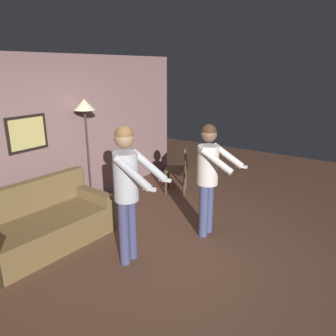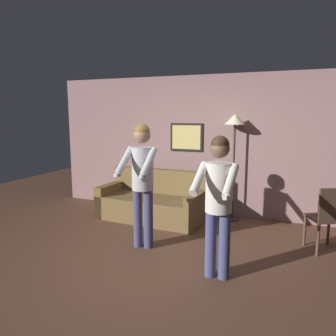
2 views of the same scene
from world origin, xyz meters
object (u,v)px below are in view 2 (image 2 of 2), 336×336
(couch, at_px, (152,204))
(person_standing_left, at_px, (142,174))
(dining_chair_distant, at_px, (329,216))
(torchiere_lamp, at_px, (235,131))
(person_standing_right, at_px, (218,195))

(couch, relative_size, person_standing_left, 1.11)
(dining_chair_distant, bearing_deg, torchiere_lamp, 147.27)
(couch, xyz_separation_m, person_standing_left, (0.42, -1.24, 0.79))
(couch, bearing_deg, dining_chair_distant, -9.37)
(person_standing_left, relative_size, dining_chair_distant, 1.89)
(person_standing_right, height_order, dining_chair_distant, person_standing_right)
(torchiere_lamp, xyz_separation_m, person_standing_right, (0.24, -2.20, -0.61))
(person_standing_left, bearing_deg, person_standing_right, -21.98)
(torchiere_lamp, height_order, dining_chair_distant, torchiere_lamp)
(couch, xyz_separation_m, dining_chair_distant, (2.84, -0.47, 0.25))
(person_standing_left, height_order, dining_chair_distant, person_standing_left)
(couch, height_order, dining_chair_distant, dining_chair_distant)
(couch, height_order, torchiere_lamp, torchiere_lamp)
(person_standing_left, height_order, person_standing_right, person_standing_left)
(person_standing_right, bearing_deg, couch, 132.96)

